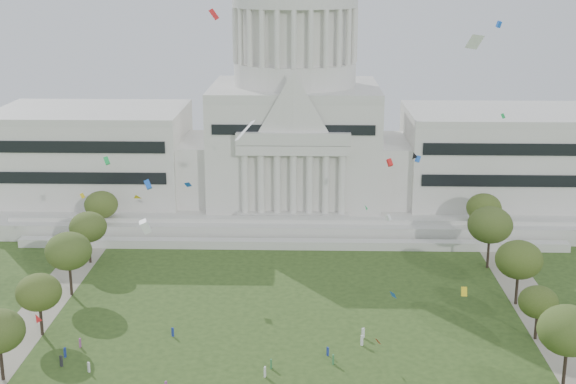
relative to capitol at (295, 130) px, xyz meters
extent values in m
cube|color=silver|center=(0.00, 1.41, -20.30)|extent=(160.00, 60.00, 4.00)
cube|color=silver|center=(0.00, -31.59, -21.30)|extent=(130.00, 3.00, 2.00)
cube|color=silver|center=(0.00, -23.59, -19.80)|extent=(140.00, 3.00, 5.00)
cube|color=silver|center=(-55.00, 0.41, -7.30)|extent=(50.00, 34.00, 22.00)
cube|color=silver|center=(55.00, 0.41, -7.30)|extent=(50.00, 34.00, 22.00)
cube|color=silver|center=(-27.00, -1.59, -10.30)|extent=(12.00, 26.00, 16.00)
cube|color=silver|center=(27.00, -1.59, -10.30)|extent=(12.00, 26.00, 16.00)
cube|color=silver|center=(0.00, 0.41, -4.30)|extent=(44.00, 38.00, 28.00)
cube|color=silver|center=(0.00, -19.59, -1.10)|extent=(28.00, 3.00, 2.40)
cube|color=black|center=(-55.00, -16.79, -5.30)|extent=(46.00, 0.40, 11.00)
cube|color=black|center=(55.00, -16.79, -5.30)|extent=(46.00, 0.40, 11.00)
cylinder|color=silver|center=(0.00, 0.41, 15.10)|extent=(32.00, 32.00, 6.00)
cylinder|color=silver|center=(0.00, 0.41, 25.10)|extent=(28.00, 28.00, 14.00)
cylinder|color=silver|center=(0.00, 0.41, 33.60)|extent=(32.40, 32.40, 3.00)
cube|color=gray|center=(-48.00, -83.59, -22.28)|extent=(8.00, 160.00, 0.04)
cube|color=gray|center=(48.00, -83.59, -22.28)|extent=(8.00, 160.00, 0.04)
cylinder|color=black|center=(-45.04, -96.29, -19.56)|extent=(0.56, 0.56, 5.47)
cylinder|color=black|center=(44.17, -96.15, -19.19)|extent=(0.56, 0.56, 6.20)
ellipsoid|color=#37501B|center=(44.17, -96.15, -12.62)|extent=(9.55, 9.55, 7.82)
cylinder|color=black|center=(-44.09, -79.67, -19.66)|extent=(0.56, 0.56, 5.27)
ellipsoid|color=#3D4F1A|center=(-44.09, -79.67, -14.07)|extent=(8.12, 8.12, 6.65)
cylinder|color=black|center=(44.40, -79.10, -20.02)|extent=(0.56, 0.56, 4.56)
ellipsoid|color=#344715|center=(44.40, -79.10, -15.19)|extent=(7.01, 7.01, 5.74)
cylinder|color=black|center=(-44.08, -61.17, -19.28)|extent=(0.56, 0.56, 6.03)
ellipsoid|color=#374D1C|center=(-44.08, -61.17, -12.89)|extent=(9.29, 9.29, 7.60)
cylinder|color=black|center=(44.76, -63.55, -19.31)|extent=(0.56, 0.56, 5.97)
ellipsoid|color=#3A4F18|center=(44.76, -63.55, -12.99)|extent=(9.19, 9.19, 7.52)
cylinder|color=black|center=(-45.22, -42.58, -19.59)|extent=(0.56, 0.56, 5.41)
ellipsoid|color=#3A4C1C|center=(-45.22, -42.58, -13.86)|extent=(8.33, 8.33, 6.81)
cylinder|color=black|center=(43.49, -43.40, -19.11)|extent=(0.56, 0.56, 6.37)
ellipsoid|color=#384A1C|center=(43.49, -43.40, -12.35)|extent=(9.82, 9.82, 8.03)
cylinder|color=black|center=(-46.87, -24.45, -19.64)|extent=(0.56, 0.56, 5.32)
ellipsoid|color=#40511C|center=(-46.87, -24.45, -14.00)|extent=(8.19, 8.19, 6.70)
cylinder|color=black|center=(45.96, -25.46, -19.56)|extent=(0.56, 0.56, 5.47)
ellipsoid|color=#3C4F19|center=(45.96, -25.46, -13.77)|extent=(8.42, 8.42, 6.89)
cube|color=silver|center=(13.71, -79.45, -21.36)|extent=(0.58, 0.49, 1.88)
cube|color=navy|center=(-37.38, -88.27, -21.42)|extent=(0.32, 0.49, 1.76)
cube|color=navy|center=(-20.43, -79.72, -21.47)|extent=(0.50, 0.50, 1.65)
cube|color=#26262B|center=(-37.03, -91.54, -21.33)|extent=(0.60, 0.56, 1.92)
cube|color=silver|center=(13.32, -82.46, -21.36)|extent=(0.51, 0.33, 1.87)
cube|color=#33723F|center=(8.09, -89.63, -21.41)|extent=(0.30, 0.47, 1.77)
cube|color=silver|center=(-3.05, -94.22, -21.40)|extent=(0.37, 0.52, 1.78)
cube|color=#33723F|center=(-2.20, -91.37, -21.47)|extent=(0.29, 0.45, 1.66)
cube|color=navy|center=(7.25, -86.56, -21.50)|extent=(0.43, 0.49, 1.58)
cube|color=silver|center=(-31.96, -93.35, -21.43)|extent=(0.52, 0.53, 1.73)
cube|color=#994C8C|center=(-35.85, -84.49, -21.46)|extent=(0.28, 0.44, 1.67)
camera|label=1|loc=(3.74, -211.00, 40.95)|focal=50.00mm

